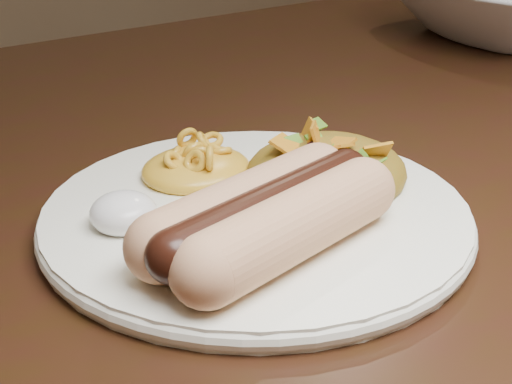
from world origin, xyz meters
TOP-DOWN VIEW (x-y plane):
  - table at (0.00, 0.00)m, footprint 1.60×0.90m
  - plate at (-0.08, -0.06)m, footprint 0.28×0.28m
  - hotdog at (-0.10, -0.11)m, footprint 0.14×0.10m
  - mac_and_cheese at (-0.08, -0.00)m, footprint 0.09×0.09m
  - sour_cream at (-0.15, -0.04)m, footprint 0.05×0.05m
  - taco_salad at (-0.02, -0.06)m, footprint 0.11×0.10m
  - fork at (-0.08, -0.06)m, footprint 0.06×0.15m

SIDE VIEW (x-z plane):
  - table at x=0.00m, z-range 0.28..1.03m
  - fork at x=-0.08m, z-range 0.75..0.75m
  - plate at x=-0.08m, z-range 0.75..0.76m
  - sour_cream at x=-0.15m, z-range 0.76..0.79m
  - mac_and_cheese at x=-0.08m, z-range 0.76..0.79m
  - taco_salad at x=-0.02m, z-range 0.76..0.80m
  - hotdog at x=-0.10m, z-range 0.76..0.80m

